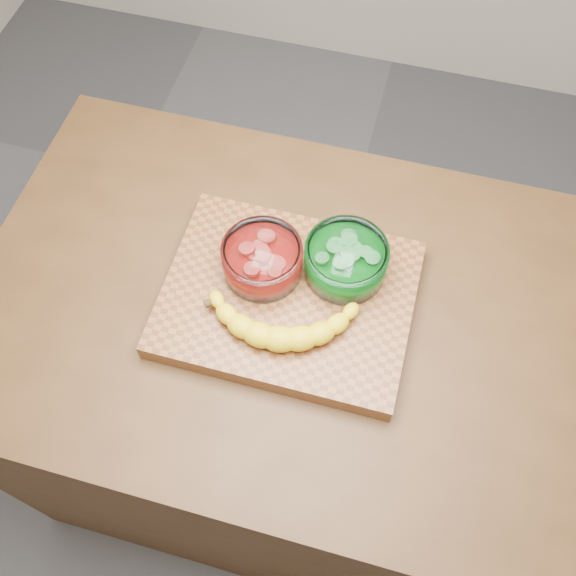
# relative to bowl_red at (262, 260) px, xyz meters

# --- Properties ---
(ground) EXTENTS (3.50, 3.50, 0.00)m
(ground) POSITION_rel_bowl_red_xyz_m (0.06, -0.04, -0.97)
(ground) COLOR #525156
(ground) RESTS_ON ground
(counter) EXTENTS (1.20, 0.80, 0.90)m
(counter) POSITION_rel_bowl_red_xyz_m (0.06, -0.04, -0.52)
(counter) COLOR #472B15
(counter) RESTS_ON ground
(cutting_board) EXTENTS (0.45, 0.35, 0.04)m
(cutting_board) POSITION_rel_bowl_red_xyz_m (0.06, -0.04, -0.05)
(cutting_board) COLOR brown
(cutting_board) RESTS_ON counter
(bowl_red) EXTENTS (0.15, 0.15, 0.07)m
(bowl_red) POSITION_rel_bowl_red_xyz_m (0.00, 0.00, 0.00)
(bowl_red) COLOR white
(bowl_red) RESTS_ON cutting_board
(bowl_green) EXTENTS (0.15, 0.15, 0.07)m
(bowl_green) POSITION_rel_bowl_red_xyz_m (0.15, 0.04, 0.00)
(bowl_green) COLOR white
(bowl_green) RESTS_ON cutting_board
(banana) EXTENTS (0.30, 0.15, 0.04)m
(banana) POSITION_rel_bowl_red_xyz_m (0.06, -0.10, -0.01)
(banana) COLOR yellow
(banana) RESTS_ON cutting_board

